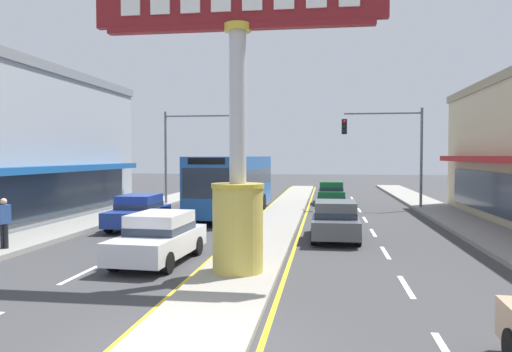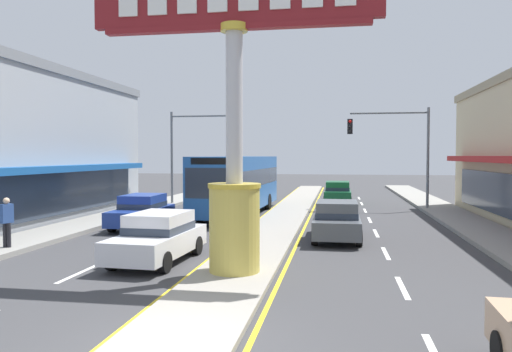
% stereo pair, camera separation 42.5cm
% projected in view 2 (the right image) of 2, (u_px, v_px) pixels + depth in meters
% --- Properties ---
extents(ground_plane, '(160.00, 160.00, 0.00)m').
position_uv_depth(ground_plane, '(171.00, 351.00, 8.39)').
color(ground_plane, '#3A3A3D').
extents(median_strip, '(2.19, 52.00, 0.14)m').
position_uv_depth(median_strip, '(285.00, 217.00, 26.12)').
color(median_strip, gray).
rests_on(median_strip, ground).
extents(sidewalk_left, '(2.42, 60.00, 0.18)m').
position_uv_depth(sidewalk_left, '(110.00, 218.00, 25.61)').
color(sidewalk_left, gray).
rests_on(sidewalk_left, ground).
extents(sidewalk_right, '(2.42, 60.00, 0.18)m').
position_uv_depth(sidewalk_right, '(473.00, 226.00, 22.69)').
color(sidewalk_right, gray).
rests_on(sidewalk_right, ground).
extents(lane_markings, '(8.93, 52.00, 0.01)m').
position_uv_depth(lane_markings, '(282.00, 222.00, 24.79)').
color(lane_markings, silver).
rests_on(lane_markings, ground).
extents(district_sign, '(7.91, 1.45, 8.18)m').
position_uv_depth(district_sign, '(234.00, 128.00, 13.38)').
color(district_sign, gold).
rests_on(district_sign, median_strip).
extents(traffic_light_left_side, '(4.86, 0.46, 6.20)m').
position_uv_depth(traffic_light_left_side, '(197.00, 141.00, 32.30)').
color(traffic_light_left_side, slate).
rests_on(traffic_light_left_side, ground).
extents(traffic_light_right_side, '(4.86, 0.46, 6.20)m').
position_uv_depth(traffic_light_right_side, '(398.00, 140.00, 29.84)').
color(traffic_light_right_side, slate).
rests_on(traffic_light_right_side, ground).
extents(sedan_near_right_lane, '(2.03, 4.40, 1.53)m').
position_uv_depth(sedan_near_right_lane, '(158.00, 237.00, 15.40)').
color(sedan_near_right_lane, silver).
rests_on(sedan_near_right_lane, ground).
extents(sedan_near_left_lane, '(1.85, 4.31, 1.53)m').
position_uv_depth(sedan_near_left_lane, '(337.00, 220.00, 19.35)').
color(sedan_near_left_lane, '#4C5156').
rests_on(sedan_near_left_lane, ground).
extents(bus_mid_left_lane, '(2.95, 11.29, 3.26)m').
position_uv_depth(bus_mid_left_lane, '(239.00, 181.00, 27.77)').
color(bus_mid_left_lane, '#1E5199').
rests_on(bus_mid_left_lane, ground).
extents(sedan_far_left_oncoming, '(1.84, 4.30, 1.53)m').
position_uv_depth(sedan_far_left_oncoming, '(338.00, 192.00, 34.05)').
color(sedan_far_left_oncoming, '#14562D').
rests_on(sedan_far_left_oncoming, ground).
extents(sedan_kerb_right, '(1.88, 4.32, 1.53)m').
position_uv_depth(sedan_kerb_right, '(142.00, 211.00, 22.56)').
color(sedan_kerb_right, navy).
rests_on(sedan_kerb_right, ground).
extents(pedestrian_near_kerb, '(0.35, 0.45, 1.70)m').
position_uv_depth(pedestrian_near_kerb, '(7.00, 219.00, 16.84)').
color(pedestrian_near_kerb, black).
rests_on(pedestrian_near_kerb, sidewalk_left).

